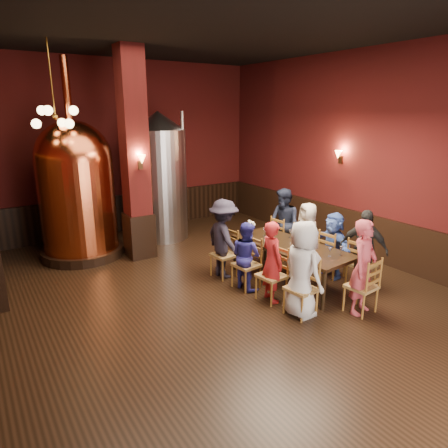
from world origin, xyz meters
TOP-DOWN VIEW (x-y plane):
  - room at (0.00, 0.00)m, footprint 10.00×10.02m
  - wainscot_right at (3.96, 0.00)m, footprint 0.08×9.90m
  - wainscot_back at (0.00, 4.96)m, footprint 7.90×0.08m
  - column at (-0.30, 2.80)m, footprint 0.58×0.58m
  - pendant_cluster at (-1.80, 2.90)m, footprint 0.90×0.90m
  - sconce_wall at (3.90, 0.80)m, footprint 0.20×0.20m
  - sconce_column at (-0.30, 2.50)m, footprint 0.20×0.20m
  - dining_table at (1.60, -0.15)m, footprint 1.22×2.48m
  - chair_0 at (0.85, -1.22)m, footprint 0.50×0.50m
  - person_0 at (0.85, -1.22)m, footprint 0.53×0.79m
  - chair_1 at (0.79, -0.56)m, footprint 0.50×0.50m
  - person_1 at (0.79, -0.56)m, footprint 0.42×0.57m
  - chair_2 at (0.72, 0.10)m, footprint 0.50×0.50m
  - person_2 at (0.72, 0.10)m, footprint 0.37×0.65m
  - chair_3 at (0.66, 0.77)m, footprint 0.50×0.50m
  - person_3 at (0.66, 0.77)m, footprint 0.63×1.05m
  - chair_4 at (2.54, -1.06)m, footprint 0.50×0.50m
  - person_4 at (2.54, -1.06)m, footprint 0.71×0.96m
  - chair_5 at (2.48, -0.40)m, footprint 0.50×0.50m
  - person_5 at (2.48, -0.40)m, footprint 0.60×1.27m
  - chair_6 at (2.41, 0.26)m, footprint 0.50×0.50m
  - person_6 at (2.41, 0.26)m, footprint 0.58×0.76m
  - chair_7 at (2.35, 0.93)m, footprint 0.50×0.50m
  - person_7 at (2.35, 0.93)m, footprint 0.42×0.79m
  - chair_8 at (1.75, -1.69)m, footprint 0.50×0.50m
  - person_8 at (1.75, -1.69)m, footprint 0.66×0.52m
  - copper_kettle at (-1.40, 3.54)m, footprint 2.00×2.00m
  - steel_vessel at (0.72, 3.81)m, footprint 1.39×1.39m
  - rose_vase at (1.35, 0.80)m, footprint 0.18×0.18m
  - wine_glass_0 at (1.80, -0.35)m, footprint 0.07×0.07m
  - wine_glass_1 at (1.88, 0.19)m, footprint 0.07×0.07m
  - wine_glass_2 at (1.90, -0.50)m, footprint 0.07×0.07m
  - wine_glass_3 at (1.84, 0.59)m, footprint 0.07×0.07m
  - wine_glass_4 at (1.85, -0.01)m, footprint 0.07×0.07m
  - wine_glass_5 at (1.95, -1.05)m, footprint 0.07×0.07m
  - wine_glass_6 at (1.72, -0.05)m, footprint 0.07×0.07m
  - wine_glass_7 at (1.73, -0.99)m, footprint 0.07×0.07m
  - wine_glass_8 at (1.51, 0.57)m, footprint 0.07×0.07m

SIDE VIEW (x-z plane):
  - chair_0 at x=0.85m, z-range 0.00..0.92m
  - chair_1 at x=0.79m, z-range 0.00..0.92m
  - chair_2 at x=0.72m, z-range 0.00..0.92m
  - chair_3 at x=0.66m, z-range 0.00..0.92m
  - chair_4 at x=2.54m, z-range 0.00..0.92m
  - chair_5 at x=2.48m, z-range 0.00..0.92m
  - chair_6 at x=2.41m, z-range 0.00..0.92m
  - chair_7 at x=2.35m, z-range 0.00..0.92m
  - chair_8 at x=1.75m, z-range 0.00..0.92m
  - wainscot_right at x=3.96m, z-range 0.00..1.00m
  - wainscot_back at x=0.00m, z-range 0.00..1.00m
  - person_2 at x=0.72m, z-range 0.00..1.28m
  - person_5 at x=2.48m, z-range 0.00..1.32m
  - dining_table at x=1.60m, z-range 0.31..1.06m
  - person_6 at x=2.41m, z-range 0.00..1.39m
  - person_1 at x=0.79m, z-range 0.00..1.44m
  - person_4 at x=2.54m, z-range 0.00..1.51m
  - person_7 at x=2.35m, z-range 0.00..1.58m
  - person_8 at x=1.75m, z-range 0.00..1.58m
  - person_3 at x=0.66m, z-range 0.00..1.58m
  - person_0 at x=0.85m, z-range 0.00..1.59m
  - wine_glass_0 at x=1.80m, z-range 0.75..0.92m
  - wine_glass_1 at x=1.88m, z-range 0.75..0.92m
  - wine_glass_2 at x=1.90m, z-range 0.75..0.92m
  - wine_glass_3 at x=1.84m, z-range 0.75..0.92m
  - wine_glass_4 at x=1.85m, z-range 0.75..0.92m
  - wine_glass_5 at x=1.95m, z-range 0.75..0.92m
  - wine_glass_6 at x=1.72m, z-range 0.75..0.92m
  - wine_glass_7 at x=1.73m, z-range 0.75..0.92m
  - wine_glass_8 at x=1.51m, z-range 0.75..0.92m
  - rose_vase at x=1.35m, z-range 0.80..1.11m
  - copper_kettle at x=-1.40m, z-range -0.58..3.71m
  - steel_vessel at x=0.72m, z-range 0.00..3.21m
  - sconce_wall at x=3.90m, z-range 2.02..2.38m
  - sconce_column at x=-0.30m, z-range 2.02..2.38m
  - room at x=0.00m, z-range 0.00..4.50m
  - column at x=-0.30m, z-range 0.00..4.50m
  - pendant_cluster at x=-1.80m, z-range 2.25..3.95m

